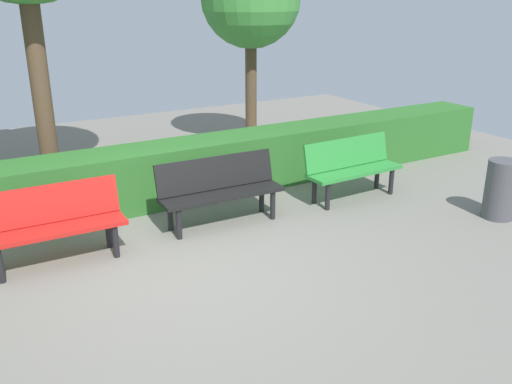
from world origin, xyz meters
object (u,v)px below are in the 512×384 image
Objects in this scene: bench_green at (351,166)px; bench_black at (220,187)px; trash_bin at (501,189)px; bench_red at (53,221)px.

bench_green and bench_black have the same top height.
bench_black is 2.06× the size of trash_bin.
trash_bin is at bearing 125.26° from bench_green.
bench_red is (4.14, -0.04, -0.00)m from bench_green.
trash_bin is (-3.28, 1.71, -0.09)m from bench_black.
bench_black reaches higher than trash_bin.
bench_red reaches higher than trash_bin.
bench_red is at bearing -17.15° from trash_bin.
bench_black is at bearing -4.47° from bench_green.
bench_green is 2.01m from trash_bin.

